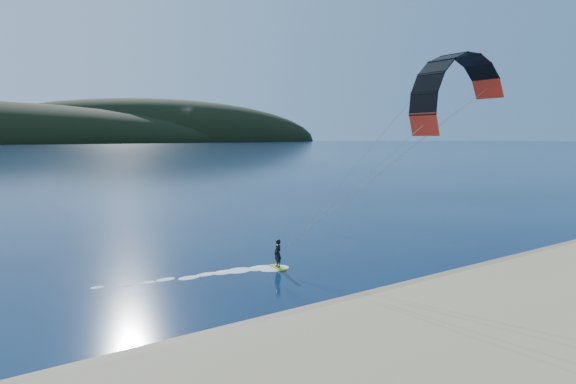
{
  "coord_description": "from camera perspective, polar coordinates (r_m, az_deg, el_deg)",
  "views": [
    {
      "loc": [
        -13.53,
        -11.91,
        8.06
      ],
      "look_at": [
        1.4,
        10.0,
        5.0
      ],
      "focal_mm": 29.86,
      "sensor_mm": 36.0,
      "label": 1
    }
  ],
  "objects": [
    {
      "name": "ground",
      "position": [
        19.75,
        13.77,
        -17.7
      ],
      "size": [
        1800.0,
        1800.0,
        0.0
      ],
      "primitive_type": "plane",
      "color": "#071334",
      "rests_on": "ground"
    },
    {
      "name": "kitesurfer_near",
      "position": [
        32.13,
        18.64,
        8.57
      ],
      "size": [
        25.0,
        7.92,
        14.3
      ],
      "color": "#94C216",
      "rests_on": "ground"
    },
    {
      "name": "wet_sand",
      "position": [
        22.73,
        5.06,
        -14.08
      ],
      "size": [
        220.0,
        2.5,
        0.1
      ],
      "color": "#8D7C52",
      "rests_on": "ground"
    }
  ]
}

